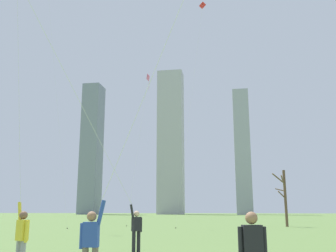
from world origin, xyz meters
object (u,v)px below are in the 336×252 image
object	(u,v)px
kite_flyer_midfield_left_orange	(114,183)
distant_kite_drifting_left_red	(199,38)
kite_flyer_far_back_teal	(132,139)
distant_kite_drifting_right_green	(49,2)
bare_tree_leftmost	(285,195)
distant_kite_high_overhead_pink	(146,95)
kite_flyer_foreground_right_purple	(19,104)

from	to	relation	value
kite_flyer_midfield_left_orange	distant_kite_drifting_left_red	size ratio (longest dim) A/B	0.47
kite_flyer_far_back_teal	distant_kite_drifting_left_red	bearing A→B (deg)	91.13
distant_kite_drifting_left_red	distant_kite_drifting_right_green	distance (m)	15.97
kite_flyer_far_back_teal	distant_kite_drifting_right_green	distance (m)	35.47
bare_tree_leftmost	kite_flyer_far_back_teal	bearing A→B (deg)	-103.02
kite_flyer_far_back_teal	distant_kite_high_overhead_pink	xyz separation A→B (m)	(-6.55, 30.35, 10.54)
kite_flyer_foreground_right_purple	distant_kite_drifting_left_red	world-z (taller)	distant_kite_drifting_left_red
distant_kite_drifting_right_green	distant_kite_high_overhead_pink	bearing A→B (deg)	29.75
kite_flyer_foreground_right_purple	kite_flyer_far_back_teal	size ratio (longest dim) A/B	1.36
kite_flyer_far_back_teal	distant_kite_high_overhead_pink	bearing A→B (deg)	102.17
kite_flyer_far_back_teal	distant_kite_high_overhead_pink	distance (m)	32.79
kite_flyer_far_back_teal	bare_tree_leftmost	xyz separation A→B (m)	(7.66, 33.11, -0.09)
distant_kite_drifting_right_green	distant_kite_drifting_left_red	bearing A→B (deg)	12.92
kite_flyer_midfield_left_orange	kite_flyer_far_back_teal	size ratio (longest dim) A/B	0.82
kite_flyer_midfield_left_orange	bare_tree_leftmost	world-z (taller)	kite_flyer_midfield_left_orange
kite_flyer_far_back_teal	distant_kite_drifting_right_green	bearing A→B (deg)	122.10
kite_flyer_foreground_right_purple	kite_flyer_midfield_left_orange	bearing A→B (deg)	41.17
distant_kite_drifting_right_green	bare_tree_leftmost	xyz separation A→B (m)	(23.40, 8.01, -19.59)
kite_flyer_foreground_right_purple	kite_flyer_far_back_teal	distance (m)	5.93
kite_flyer_midfield_left_orange	distant_kite_high_overhead_pink	xyz separation A→B (m)	(-4.49, 24.95, 11.13)
bare_tree_leftmost	distant_kite_high_overhead_pink	bearing A→B (deg)	-169.02
kite_flyer_far_back_teal	distant_kite_drifting_right_green	world-z (taller)	distant_kite_drifting_right_green
kite_flyer_midfield_left_orange	kite_flyer_far_back_teal	bearing A→B (deg)	-69.18
kite_flyer_midfield_left_orange	bare_tree_leftmost	distance (m)	29.36
kite_flyer_foreground_right_purple	kite_flyer_far_back_teal	xyz separation A→B (m)	(4.70, -3.10, -1.89)
kite_flyer_foreground_right_purple	distant_kite_drifting_left_red	xyz separation A→B (m)	(4.13, 25.48, 14.12)
kite_flyer_foreground_right_purple	distant_kite_drifting_right_green	bearing A→B (deg)	116.67
kite_flyer_far_back_teal	distant_kite_high_overhead_pink	size ratio (longest dim) A/B	0.83
kite_flyer_foreground_right_purple	distant_kite_drifting_right_green	distance (m)	30.27
distant_kite_high_overhead_pink	distant_kite_drifting_right_green	distance (m)	13.88
distant_kite_drifting_left_red	bare_tree_leftmost	distance (m)	18.63
kite_flyer_midfield_left_orange	distant_kite_high_overhead_pink	bearing A→B (deg)	100.20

